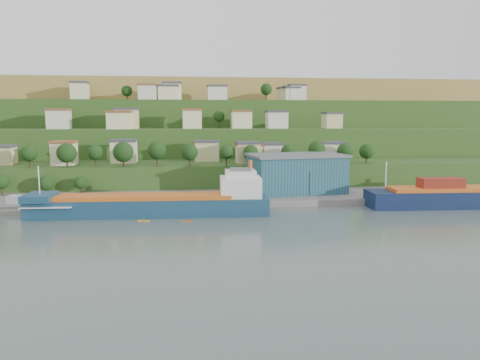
{
  "coord_description": "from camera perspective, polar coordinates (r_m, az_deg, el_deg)",
  "views": [
    {
      "loc": [
        -1.68,
        -121.08,
        27.14
      ],
      "look_at": [
        14.53,
        15.0,
        8.55
      ],
      "focal_mm": 35.0,
      "sensor_mm": 36.0,
      "label": 1
    }
  ],
  "objects": [
    {
      "name": "kayak_yellow",
      "position": [
        125.32,
        -11.65,
        -4.83
      ],
      "size": [
        3.3,
        1.02,
        0.81
      ],
      "rotation": [
        0.0,
        0.0,
        -0.14
      ],
      "color": "orange",
      "rests_on": "ground"
    },
    {
      "name": "cargo_ship_near",
      "position": [
        132.11,
        -10.0,
        -3.06
      ],
      "size": [
        66.14,
        13.1,
        16.9
      ],
      "rotation": [
        0.0,
        0.0,
        -0.04
      ],
      "color": "navy",
      "rests_on": "ground"
    },
    {
      "name": "warehouse",
      "position": [
        157.65,
        6.86,
        0.85
      ],
      "size": [
        33.24,
        22.94,
        12.8
      ],
      "rotation": [
        0.0,
        0.0,
        0.13
      ],
      "color": "navy",
      "rests_on": "quay"
    },
    {
      "name": "quay",
      "position": [
        153.07,
        1.46,
        -2.49
      ],
      "size": [
        220.0,
        26.0,
        4.0
      ],
      "primitive_type": "cube",
      "color": "slate",
      "rests_on": "ground"
    },
    {
      "name": "pebble_beach",
      "position": [
        155.09,
        -26.82,
        -3.2
      ],
      "size": [
        40.0,
        18.0,
        2.4
      ],
      "primitive_type": "cube",
      "color": "slate",
      "rests_on": "ground"
    },
    {
      "name": "kayak_orange",
      "position": [
        123.27,
        -6.48,
        -4.95
      ],
      "size": [
        2.83,
        1.41,
        0.71
      ],
      "rotation": [
        0.0,
        0.0,
        -0.34
      ],
      "color": "orange",
      "rests_on": "ground"
    },
    {
      "name": "caravan",
      "position": [
        150.43,
        -25.28,
        -2.34
      ],
      "size": [
        7.36,
        4.76,
        3.18
      ],
      "primitive_type": "cube",
      "rotation": [
        0.0,
        0.0,
        -0.31
      ],
      "color": "silver",
      "rests_on": "pebble_beach"
    },
    {
      "name": "dinghy",
      "position": [
        145.19,
        -22.82,
        -3.0
      ],
      "size": [
        4.38,
        1.69,
        0.87
      ],
      "primitive_type": "cube",
      "rotation": [
        0.0,
        0.0,
        -0.01
      ],
      "color": "silver",
      "rests_on": "pebble_beach"
    },
    {
      "name": "ground",
      "position": [
        124.1,
        -5.87,
        -4.95
      ],
      "size": [
        500.0,
        500.0,
        0.0
      ],
      "primitive_type": "plane",
      "color": "#465553",
      "rests_on": "ground"
    },
    {
      "name": "hillside",
      "position": [
        291.05,
        -6.43,
        2.34
      ],
      "size": [
        360.0,
        210.54,
        96.0
      ],
      "color": "#284719",
      "rests_on": "ground"
    }
  ]
}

